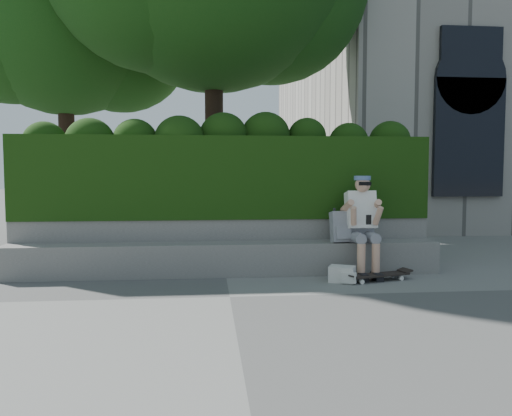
{
  "coord_description": "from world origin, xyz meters",
  "views": [
    {
      "loc": [
        -0.24,
        -5.63,
        1.42
      ],
      "look_at": [
        0.4,
        1.0,
        0.95
      ],
      "focal_mm": 35.0,
      "sensor_mm": 36.0,
      "label": 1
    }
  ],
  "objects": [
    {
      "name": "ground",
      "position": [
        0.0,
        0.0,
        0.0
      ],
      "size": [
        80.0,
        80.0,
        0.0
      ],
      "primitive_type": "plane",
      "color": "slate",
      "rests_on": "ground"
    },
    {
      "name": "bench_ledge",
      "position": [
        0.0,
        1.25,
        0.23
      ],
      "size": [
        6.0,
        0.45,
        0.45
      ],
      "primitive_type": "cube",
      "color": "gray",
      "rests_on": "ground"
    },
    {
      "name": "planter_wall",
      "position": [
        0.0,
        1.73,
        0.38
      ],
      "size": [
        6.0,
        0.5,
        0.75
      ],
      "primitive_type": "cube",
      "color": "gray",
      "rests_on": "ground"
    },
    {
      "name": "hedge",
      "position": [
        0.0,
        1.95,
        1.35
      ],
      "size": [
        6.0,
        1.0,
        1.2
      ],
      "primitive_type": "cube",
      "color": "black",
      "rests_on": "planter_wall"
    },
    {
      "name": "tree_right",
      "position": [
        -3.42,
        6.11,
        5.06
      ],
      "size": [
        4.68,
        4.68,
        7.41
      ],
      "rotation": [
        0.0,
        0.0,
        0.21
      ],
      "color": "black",
      "rests_on": "ground"
    },
    {
      "name": "person",
      "position": [
        1.88,
        1.07,
        0.75
      ],
      "size": [
        0.4,
        0.76,
        1.38
      ],
      "color": "gray",
      "rests_on": "ground"
    },
    {
      "name": "skateboard",
      "position": [
        1.98,
        0.66,
        0.08
      ],
      "size": [
        0.9,
        0.45,
        0.09
      ],
      "rotation": [
        0.0,
        0.0,
        0.28
      ],
      "color": "black",
      "rests_on": "ground"
    },
    {
      "name": "backpack_plaid",
      "position": [
        1.62,
        1.15,
        0.67
      ],
      "size": [
        0.31,
        0.18,
        0.43
      ],
      "primitive_type": "cube",
      "rotation": [
        0.0,
        0.0,
        0.1
      ],
      "color": "#A7A6AB",
      "rests_on": "bench_ledge"
    },
    {
      "name": "backpack_ground",
      "position": [
        1.49,
        0.64,
        0.1
      ],
      "size": [
        0.39,
        0.34,
        0.21
      ],
      "primitive_type": "cube",
      "rotation": [
        0.0,
        0.0,
        -0.45
      ],
      "color": "silver",
      "rests_on": "ground"
    }
  ]
}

